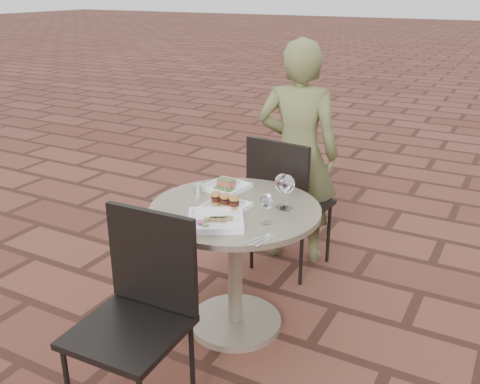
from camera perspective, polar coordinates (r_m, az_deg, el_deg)
The scene contains 13 objects.
ground at distance 3.15m, azimuth 0.15°, elevation -13.87°, with size 60.00×60.00×0.00m, color brown.
cafe_table at distance 2.90m, azimuth -0.52°, elevation -6.10°, with size 0.90×0.90×0.73m.
chair_far at distance 3.45m, azimuth 4.81°, elevation -0.31°, with size 0.49×0.49×0.93m.
chair_near at distance 2.38m, azimuth -10.61°, elevation -11.30°, with size 0.46×0.46×0.93m.
diner at distance 3.60m, azimuth 6.17°, elevation 4.08°, with size 0.55×0.36×1.51m, color brown.
plate_salmon at distance 3.03m, azimuth -1.47°, elevation 0.63°, with size 0.25×0.25×0.06m.
plate_sliders at distance 2.75m, azimuth -1.61°, elevation -1.29°, with size 0.22×0.22×0.14m.
plate_tuna at distance 2.60m, azimuth -2.64°, elevation -3.02°, with size 0.37×0.37×0.03m.
wine_glass_right at distance 2.57m, azimuth 2.86°, elevation -1.09°, with size 0.07×0.07×0.15m.
wine_glass_mid at distance 2.74m, azimuth 4.52°, elevation 0.87°, with size 0.08×0.08×0.19m.
wine_glass_far at distance 2.73m, azimuth 5.05°, elevation 0.76°, with size 0.08×0.08×0.19m.
steel_ramekin at distance 2.99m, azimuth -4.39°, elevation 0.38°, with size 0.06×0.06×0.05m, color silver.
cutlery_set at distance 2.44m, azimuth 2.33°, elevation -5.10°, with size 0.08×0.18×0.00m, color silver, non-canonical shape.
Camera 1 is at (1.22, -2.27, 1.82)m, focal length 40.00 mm.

